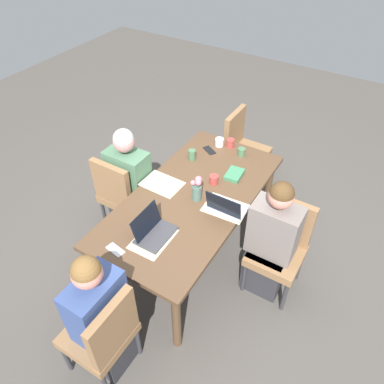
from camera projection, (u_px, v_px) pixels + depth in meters
ground_plane at (192, 251)px, 3.79m from camera, size 10.00×10.00×0.00m
dining_table at (192, 203)px, 3.35m from camera, size 1.93×0.96×0.75m
chair_head_left_left_near at (104, 333)px, 2.60m from camera, size 0.44×0.44×0.90m
person_head_left_left_near at (101, 319)px, 2.65m from camera, size 0.40×0.36×1.19m
chair_far_left_mid at (122, 191)px, 3.72m from camera, size 0.44×0.44×0.90m
person_far_left_mid at (131, 187)px, 3.72m from camera, size 0.36×0.40×1.19m
chair_near_left_far at (281, 243)px, 3.22m from camera, size 0.44×0.44×0.90m
person_near_left_far at (271, 244)px, 3.17m from camera, size 0.36×0.40×1.19m
chair_head_right_right_near at (242, 146)px, 4.32m from camera, size 0.44×0.44×0.90m
flower_vase at (197, 189)px, 3.20m from camera, size 0.10×0.10×0.23m
placemat_head_left_left_near at (153, 239)px, 2.92m from camera, size 0.37×0.27×0.00m
placemat_far_left_mid at (162, 184)px, 3.42m from camera, size 0.27×0.36×0.00m
placemat_near_left_far at (225, 208)px, 3.18m from camera, size 0.28×0.38×0.00m
laptop_near_left_far at (226, 207)px, 3.13m from camera, size 0.22×0.32×0.21m
laptop_head_left_left_near at (153, 231)px, 2.93m from camera, size 0.32×0.22×0.21m
coffee_mug_near_left at (230, 143)px, 3.84m from camera, size 0.08×0.08×0.08m
coffee_mug_near_right at (214, 179)px, 3.41m from camera, size 0.08×0.08×0.08m
coffee_mug_centre_left at (219, 142)px, 3.86m from camera, size 0.09×0.09×0.08m
coffee_mug_centre_right at (192, 155)px, 3.67m from camera, size 0.07×0.07×0.10m
coffee_mug_far_left at (242, 152)px, 3.73m from camera, size 0.07×0.07×0.08m
book_red_cover at (234, 174)px, 3.50m from camera, size 0.21×0.16×0.04m
phone_black at (209, 150)px, 3.81m from camera, size 0.14×0.17×0.01m
phone_silver at (115, 250)px, 2.84m from camera, size 0.10×0.16×0.01m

